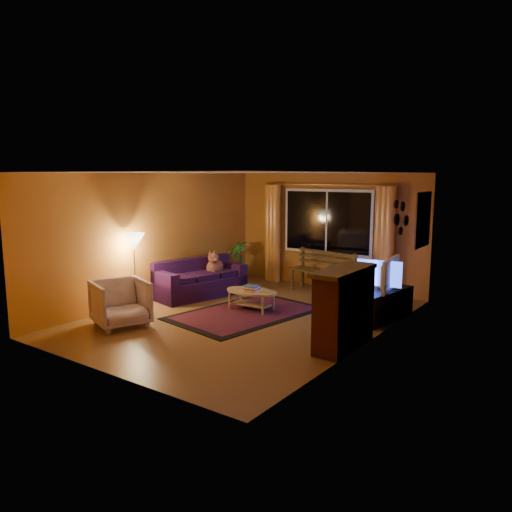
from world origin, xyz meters
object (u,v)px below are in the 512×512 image
Objects in this scene: sofa at (200,278)px; armchair at (120,301)px; floor_lamp at (135,272)px; coffee_table at (252,300)px; tv_console at (383,305)px; bench at (322,282)px.

armchair is at bearing -69.22° from sofa.
sofa is 2.21× the size of armchair.
floor_lamp reaches higher than sofa.
coffee_table is at bearing 3.12° from sofa.
armchair reaches higher than tv_console.
tv_console reaches higher than bench.
sofa reaches higher than tv_console.
bench is at bearing 54.92° from floor_lamp.
bench is 2.01m from coffee_table.
coffee_table is 2.34m from tv_console.
tv_console is (1.80, -1.15, 0.04)m from bench.
floor_lamp is at bearing -147.16° from coffee_table.
coffee_table is at bearing -92.01° from bench.
floor_lamp is 4.48m from tv_console.
armchair is 1.08m from floor_lamp.
sofa is 1.53m from coffee_table.
floor_lamp is (-2.20, -3.14, 0.48)m from bench.
bench is 2.14m from tv_console.
sofa is (-1.90, -1.71, 0.15)m from bench.
armchair is 4.42m from tv_console.
floor_lamp is at bearing 56.62° from armchair.
floor_lamp is (-0.30, -1.43, 0.32)m from sofa.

